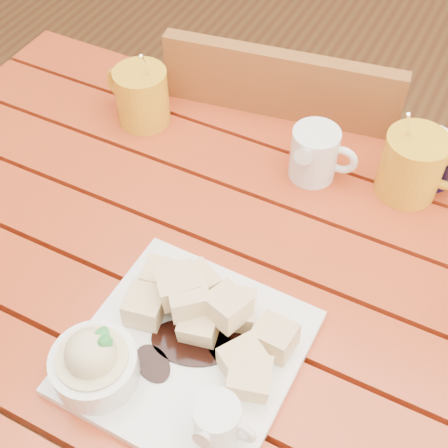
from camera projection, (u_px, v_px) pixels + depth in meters
The scene contains 7 objects.
table at pixel (217, 322), 0.95m from camera, with size 1.20×0.79×0.75m.
dessert_plate at pixel (170, 347), 0.77m from camera, with size 0.27×0.27×0.11m.
coffee_mug_left at pixel (141, 95), 1.06m from camera, with size 0.13×0.09×0.15m.
coffee_mug_right at pixel (414, 165), 0.94m from camera, with size 0.14×0.10×0.16m.
cream_pitcher at pixel (315, 153), 0.97m from camera, with size 0.11×0.09×0.09m.
sugar_caddy at pixel (430, 159), 0.98m from camera, with size 0.09×0.09×0.10m.
chair_far at pixel (282, 176), 1.37m from camera, with size 0.47×0.47×0.87m.
Camera 1 is at (0.24, -0.44, 1.46)m, focal length 50.00 mm.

